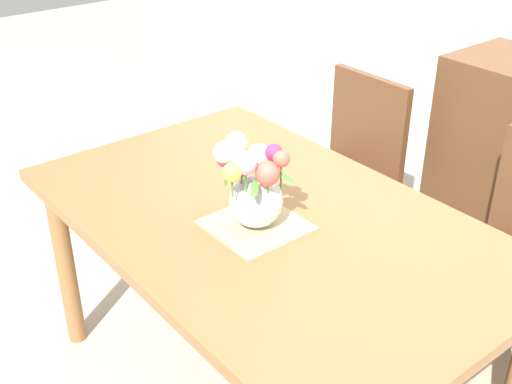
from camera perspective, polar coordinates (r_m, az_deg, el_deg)
The scene contains 4 objects.
dining_table at distance 2.09m, azimuth 0.98°, elevation -4.21°, with size 1.58×0.98×0.76m.
chair_left at distance 2.94m, azimuth 8.08°, elevation 2.58°, with size 0.42×0.42×0.90m.
placemat at distance 1.98m, azimuth 0.00°, elevation -2.93°, with size 0.27×0.27×0.01m, color tan.
flower_vase at distance 1.91m, azimuth -0.24°, elevation 0.50°, with size 0.24×0.24×0.28m.
Camera 1 is at (1.33, -1.12, 1.82)m, focal length 45.79 mm.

